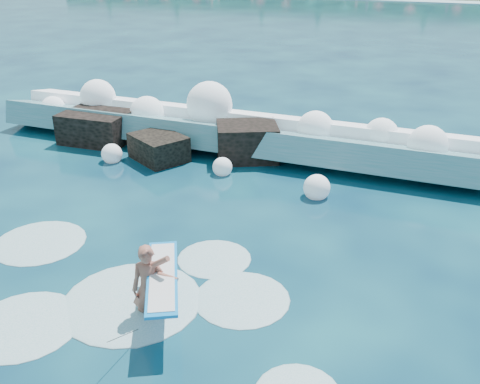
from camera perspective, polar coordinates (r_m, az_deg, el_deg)
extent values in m
plane|color=#071E3A|center=(12.39, -9.99, -7.61)|extent=(200.00, 200.00, 0.00)
cube|color=silver|center=(76.27, 18.14, 18.88)|extent=(140.00, 5.00, 0.08)
cube|color=teal|center=(18.91, -1.45, 5.95)|extent=(17.41, 2.65, 1.45)
cube|color=white|center=(19.47, -0.54, 7.88)|extent=(17.41, 1.23, 0.68)
cube|color=black|center=(20.29, -14.98, 6.47)|extent=(2.47, 1.91, 1.29)
cube|color=black|center=(18.10, -8.65, 4.49)|extent=(2.23, 2.08, 0.99)
cube|color=black|center=(17.97, 0.76, 5.10)|extent=(2.48, 2.30, 1.39)
imported|color=#9A5948|center=(10.54, -9.67, -10.10)|extent=(0.78, 0.67, 1.81)
cube|color=#0C7ED3|center=(10.28, -8.29, -8.90)|extent=(1.67, 2.45, 0.06)
cube|color=silver|center=(10.27, -8.30, -8.82)|extent=(1.48, 2.22, 0.06)
cylinder|color=black|center=(9.76, -12.33, -14.72)|extent=(0.01, 0.91, 0.43)
sphere|color=white|center=(22.37, -19.30, 8.45)|extent=(0.93, 0.93, 0.93)
sphere|color=white|center=(21.56, -14.92, 9.76)|extent=(1.35, 1.35, 1.35)
sphere|color=white|center=(20.21, -9.85, 8.18)|extent=(1.33, 1.33, 1.33)
sphere|color=white|center=(19.30, -3.28, 9.31)|extent=(1.64, 1.64, 1.64)
sphere|color=white|center=(18.42, 2.58, 6.23)|extent=(0.91, 0.91, 0.91)
sphere|color=white|center=(18.23, 8.03, 6.66)|extent=(1.24, 1.24, 1.24)
sphere|color=white|center=(18.13, 14.84, 5.93)|extent=(1.10, 1.10, 1.10)
sphere|color=white|center=(17.19, 19.38, 4.76)|extent=(1.20, 1.20, 1.20)
sphere|color=white|center=(18.28, -13.51, 3.96)|extent=(0.69, 0.69, 0.69)
sphere|color=white|center=(16.78, -1.90, 2.68)|extent=(0.62, 0.62, 0.62)
sphere|color=white|center=(15.38, 8.19, 0.46)|extent=(0.77, 0.77, 0.77)
ellipsoid|color=silver|center=(11.28, -11.48, -11.37)|extent=(2.87, 2.87, 0.14)
ellipsoid|color=silver|center=(11.25, -22.08, -13.05)|extent=(2.19, 2.19, 0.11)
ellipsoid|color=silver|center=(11.13, 0.20, -11.34)|extent=(1.99, 1.99, 0.10)
ellipsoid|color=silver|center=(13.92, -20.59, -5.05)|extent=(2.22, 2.22, 0.11)
ellipsoid|color=silver|center=(12.42, -2.77, -7.11)|extent=(1.72, 1.72, 0.09)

